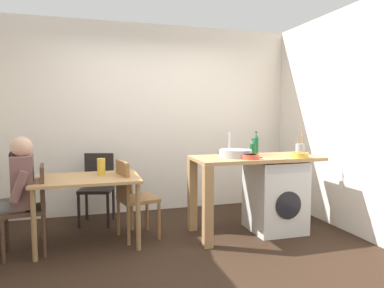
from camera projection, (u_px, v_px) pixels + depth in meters
name	position (u px, v px, depth m)	size (l,w,h in m)	color
ground_plane	(181.00, 254.00, 3.54)	(5.46, 5.46, 0.00)	black
wall_back	(151.00, 119.00, 5.09)	(4.60, 0.10, 2.70)	silver
wall_counter_side	(361.00, 120.00, 4.02)	(0.10, 3.80, 2.70)	silver
dining_table	(88.00, 186.00, 3.77)	(1.10, 0.76, 0.74)	tan
chair_person_seat	(32.00, 204.00, 3.54)	(0.44, 0.44, 0.90)	#4C3323
chair_opposite	(132.00, 195.00, 3.94)	(0.48, 0.48, 0.90)	olive
chair_spare_by_wall	(98.00, 184.00, 4.55)	(0.49, 0.49, 0.90)	black
seated_person	(14.00, 190.00, 3.46)	(0.52, 0.53, 1.20)	#595651
kitchen_counter	(239.00, 170.00, 4.07)	(1.50, 0.68, 0.92)	tan
washing_machine	(275.00, 196.00, 4.23)	(0.60, 0.61, 0.86)	silver
sink_basin	(235.00, 153.00, 4.04)	(0.38, 0.38, 0.09)	#9EA0A5
tap	(230.00, 144.00, 4.20)	(0.02, 0.02, 0.28)	#B2B2B7
bottle_tall_green	(253.00, 148.00, 4.19)	(0.07, 0.07, 0.20)	#19592D
bottle_squat_brown	(256.00, 144.00, 4.34)	(0.06, 0.06, 0.28)	#19592D
mixing_bowl	(250.00, 156.00, 3.87)	(0.19, 0.19, 0.05)	#D84C38
utensil_crock	(300.00, 149.00, 4.33)	(0.11, 0.11, 0.30)	gray
colander	(300.00, 155.00, 4.03)	(0.20, 0.20, 0.06)	gold
vase	(101.00, 167.00, 3.89)	(0.09, 0.09, 0.19)	gold
scissors	(256.00, 157.00, 4.01)	(0.15, 0.06, 0.01)	#B2B2B7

